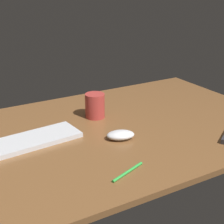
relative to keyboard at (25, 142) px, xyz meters
The scene contains 5 objects.
desk 27.99cm from the keyboard, ahead, with size 140.00×84.00×2.00cm, color brown.
keyboard is the anchor object (origin of this frame).
computer_mouse 32.79cm from the keyboard, 23.23° to the right, with size 9.79×6.31×3.08cm, color silver.
coffee_mug 33.59cm from the keyboard, 16.77° to the left, with size 7.81×7.81×9.84cm, color #B23833.
pen 39.03cm from the keyboard, 59.20° to the right, with size 0.84×0.84×13.57cm, color green.
Camera 1 is at (-57.71, -106.34, 57.18)cm, focal length 57.70 mm.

